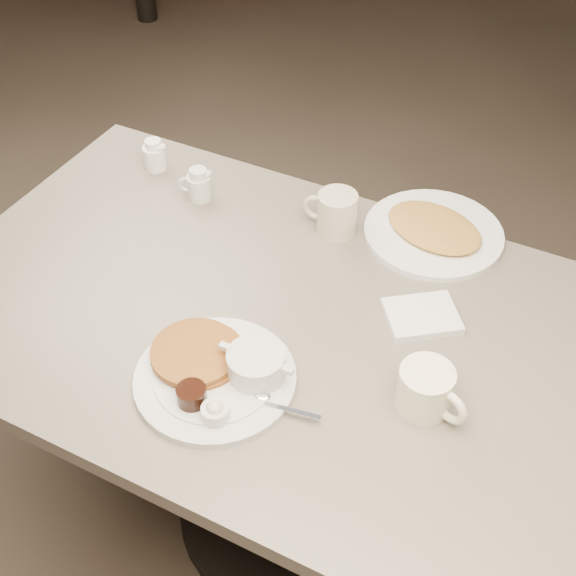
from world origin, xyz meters
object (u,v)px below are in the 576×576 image
at_px(coffee_mug_far, 336,213).
at_px(creamer_left, 199,185).
at_px(hash_plate, 434,231).
at_px(diner_table, 284,373).
at_px(main_plate, 220,371).
at_px(coffee_mug_near, 427,390).
at_px(creamer_right, 154,155).

bearing_deg(coffee_mug_far, creamer_left, -174.40).
bearing_deg(hash_plate, diner_table, -115.08).
distance_m(main_plate, coffee_mug_near, 0.38).
height_order(diner_table, hash_plate, hash_plate).
bearing_deg(creamer_right, hash_plate, 4.93).
xyz_separation_m(diner_table, creamer_right, (-0.53, 0.33, 0.21)).
height_order(main_plate, creamer_left, creamer_left).
xyz_separation_m(main_plate, creamer_right, (-0.50, 0.52, 0.01)).
bearing_deg(coffee_mug_far, diner_table, -85.22).
bearing_deg(diner_table, coffee_mug_far, 94.78).
bearing_deg(hash_plate, creamer_left, -167.92).
distance_m(diner_table, coffee_mug_far, 0.38).
bearing_deg(creamer_left, main_plate, -54.18).
height_order(main_plate, creamer_right, creamer_right).
xyz_separation_m(main_plate, creamer_left, (-0.34, 0.46, 0.01)).
height_order(coffee_mug_near, hash_plate, coffee_mug_near).
distance_m(main_plate, creamer_left, 0.57).
height_order(main_plate, hash_plate, main_plate).
relative_size(main_plate, coffee_mug_near, 2.45).
relative_size(main_plate, coffee_mug_far, 2.86).
bearing_deg(creamer_right, coffee_mug_near, -25.31).
distance_m(creamer_left, creamer_right, 0.17).
distance_m(main_plate, coffee_mug_far, 0.50).
distance_m(coffee_mug_far, hash_plate, 0.23).
bearing_deg(creamer_right, coffee_mug_far, -2.55).
bearing_deg(diner_table, hash_plate, 64.92).
xyz_separation_m(main_plate, hash_plate, (0.22, 0.58, -0.01)).
relative_size(main_plate, hash_plate, 0.94).
xyz_separation_m(diner_table, hash_plate, (0.18, 0.39, 0.18)).
distance_m(diner_table, coffee_mug_near, 0.40).
bearing_deg(main_plate, hash_plate, 69.64).
bearing_deg(main_plate, coffee_mug_far, 89.08).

